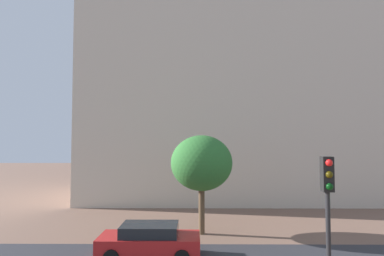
% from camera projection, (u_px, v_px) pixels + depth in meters
% --- Properties ---
extents(ground_plane, '(120.00, 120.00, 0.00)m').
position_uv_depth(ground_plane, '(201.00, 249.00, 14.40)').
color(ground_plane, brown).
extents(landmark_building, '(25.23, 11.90, 34.59)m').
position_uv_depth(landmark_building, '(230.00, 77.00, 29.41)').
color(landmark_building, beige).
rests_on(landmark_building, ground_plane).
extents(car_red, '(4.35, 1.98, 1.43)m').
position_uv_depth(car_red, '(150.00, 241.00, 13.34)').
color(car_red, red).
rests_on(car_red, ground_plane).
extents(traffic_light_pole, '(0.28, 0.34, 4.62)m').
position_uv_depth(traffic_light_pole, '(328.00, 211.00, 7.85)').
color(traffic_light_pole, black).
rests_on(traffic_light_pole, ground_plane).
extents(tree_curb_far, '(3.39, 3.39, 5.38)m').
position_uv_depth(tree_curb_far, '(202.00, 163.00, 16.92)').
color(tree_curb_far, brown).
rests_on(tree_curb_far, ground_plane).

